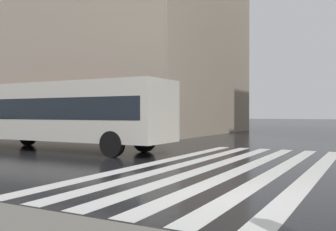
% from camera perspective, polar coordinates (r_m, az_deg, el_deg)
% --- Properties ---
extents(ground_plane, '(220.00, 220.00, 0.00)m').
position_cam_1_polar(ground_plane, '(7.88, 10.40, -11.89)').
color(ground_plane, black).
extents(zebra_crossing, '(13.00, 5.50, 0.01)m').
position_cam_1_polar(zebra_crossing, '(12.10, 9.19, -7.58)').
color(zebra_crossing, silver).
rests_on(zebra_crossing, ground_plane).
extents(haussmann_block_mid, '(18.20, 21.28, 22.58)m').
position_cam_1_polar(haussmann_block_mid, '(36.73, -8.72, 15.13)').
color(haussmann_block_mid, tan).
rests_on(haussmann_block_mid, ground_plane).
extents(city_bus, '(2.60, 11.00, 3.00)m').
position_cam_1_polar(city_bus, '(17.95, -16.02, 0.61)').
color(city_bus, beige).
rests_on(city_bus, ground_plane).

